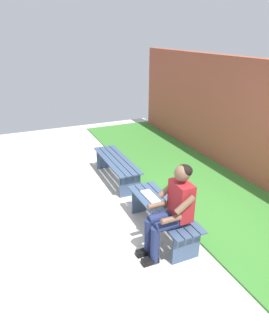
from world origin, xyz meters
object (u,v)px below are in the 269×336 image
at_px(bench_near, 162,213).
at_px(person_seated, 172,208).
at_px(bench_far, 117,165).
at_px(apple, 165,204).
at_px(book_open, 150,197).

relative_size(bench_near, person_seated, 1.21).
distance_m(bench_far, person_seated, 2.32).
relative_size(bench_far, apple, 19.22).
bearing_deg(bench_far, bench_near, 180.00).
bearing_deg(apple, book_open, 13.57).
bearing_deg(apple, bench_far, 0.79).
height_order(person_seated, book_open, person_seated).
bearing_deg(person_seated, apple, -17.38).
xyz_separation_m(person_seated, book_open, (0.71, -0.05, -0.23)).
distance_m(bench_far, apple, 1.89).
xyz_separation_m(bench_near, person_seated, (-0.42, 0.10, 0.35)).
height_order(bench_near, bench_far, same).
distance_m(apple, book_open, 0.32).
distance_m(bench_near, apple, 0.16).
relative_size(person_seated, apple, 15.36).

